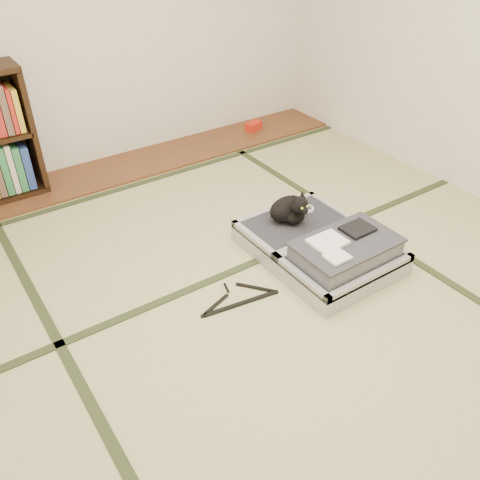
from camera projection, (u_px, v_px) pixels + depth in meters
floor at (269, 312)px, 2.71m from camera, size 4.50×4.50×0.00m
wood_strip at (118, 169)px, 4.06m from camera, size 4.00×0.50×0.02m
red_item at (254, 126)px, 4.68m from camera, size 0.17×0.13×0.07m
room_shell at (282, 20)px, 1.87m from camera, size 4.50×4.50×4.50m
tatami_borders at (220, 265)px, 3.04m from camera, size 4.00×4.50×0.01m
suitcase at (323, 247)px, 3.04m from camera, size 0.67×0.89×0.26m
cat at (291, 209)px, 3.16m from camera, size 0.30×0.30×0.24m
cable_coil at (307, 209)px, 3.31m from camera, size 0.09×0.09×0.02m
hanger at (238, 299)px, 2.78m from camera, size 0.46×0.24×0.01m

